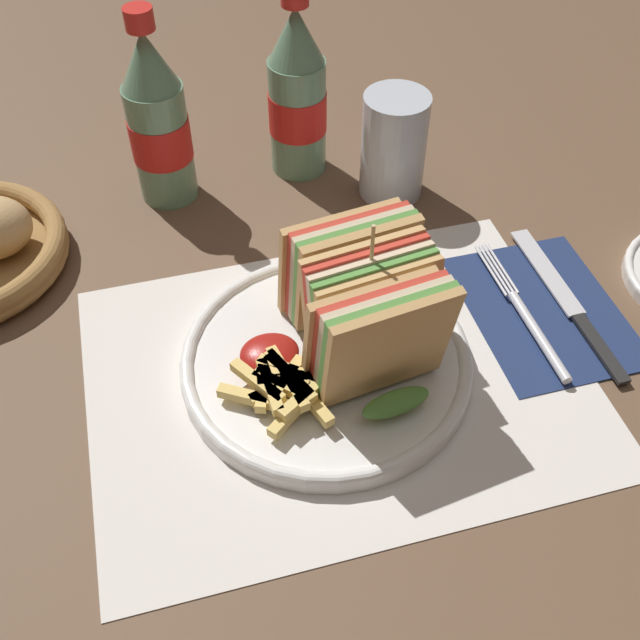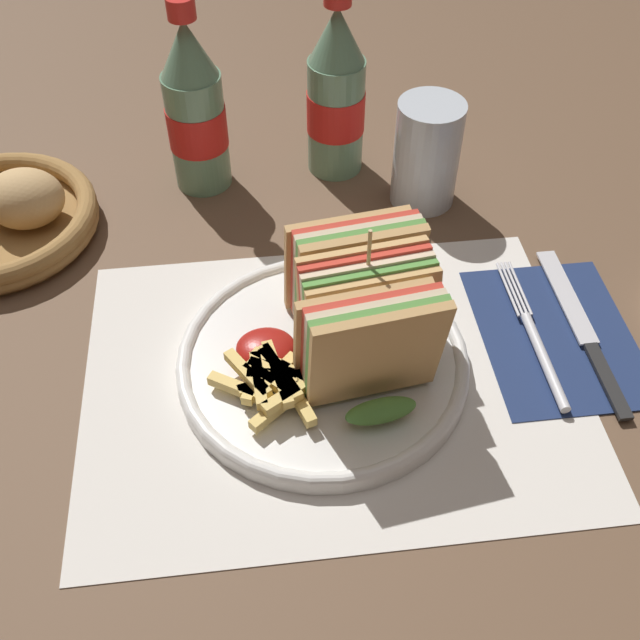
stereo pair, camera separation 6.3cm
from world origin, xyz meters
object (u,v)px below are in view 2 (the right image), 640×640
at_px(knife, 583,329).
at_px(coke_bottle_far, 336,96).
at_px(fork, 538,345).
at_px(glass_near, 426,160).
at_px(plate_main, 323,361).
at_px(club_sandwich, 365,312).
at_px(coke_bottle_near, 195,111).

bearing_deg(knife, coke_bottle_far, 123.43).
distance_m(fork, knife, 0.05).
height_order(fork, glass_near, glass_near).
bearing_deg(knife, plate_main, -177.45).
distance_m(club_sandwich, coke_bottle_far, 0.30).
bearing_deg(coke_bottle_far, fork, -64.44).
relative_size(coke_bottle_near, glass_near, 1.80).
bearing_deg(fork, coke_bottle_near, 135.06).
relative_size(club_sandwich, fork, 0.94).
xyz_separation_m(coke_bottle_near, glass_near, (0.23, -0.06, -0.04)).
relative_size(plate_main, knife, 1.23).
xyz_separation_m(fork, coke_bottle_near, (-0.29, 0.28, 0.08)).
distance_m(coke_bottle_far, glass_near, 0.12).
xyz_separation_m(coke_bottle_far, glass_near, (0.09, -0.07, -0.04)).
bearing_deg(fork, plate_main, 178.86).
distance_m(knife, coke_bottle_near, 0.44).
height_order(fork, coke_bottle_far, coke_bottle_far).
distance_m(knife, coke_bottle_far, 0.35).
distance_m(plate_main, coke_bottle_near, 0.31).
xyz_separation_m(plate_main, club_sandwich, (0.03, -0.00, 0.06)).
relative_size(club_sandwich, coke_bottle_near, 0.81).
distance_m(plate_main, club_sandwich, 0.07).
bearing_deg(fork, knife, 16.92).
xyz_separation_m(plate_main, fork, (0.19, -0.00, -0.00)).
xyz_separation_m(club_sandwich, knife, (0.20, 0.02, -0.06)).
height_order(plate_main, fork, plate_main).
height_order(club_sandwich, coke_bottle_far, coke_bottle_far).
relative_size(fork, knife, 0.87).
distance_m(fork, glass_near, 0.24).
distance_m(club_sandwich, knife, 0.21).
relative_size(plate_main, coke_bottle_far, 1.22).
relative_size(club_sandwich, glass_near, 1.46).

